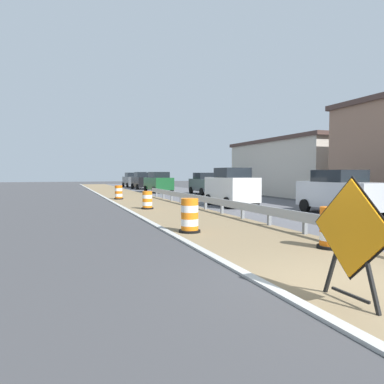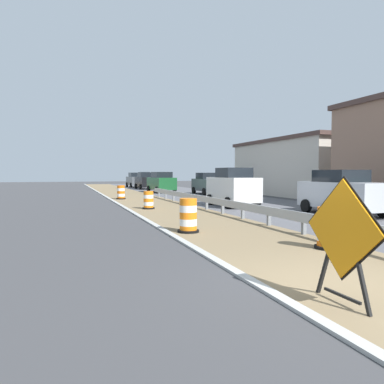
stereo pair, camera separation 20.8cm
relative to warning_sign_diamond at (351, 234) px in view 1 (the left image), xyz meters
The scene contains 15 objects.
ground_plane 1.23m from the warning_sign_diamond, 34.39° to the left, with size 160.00×160.00×0.00m, color #3D3D3F.
curb_near_edge 1.33m from the warning_sign_diamond, 153.62° to the left, with size 0.20×120.00×0.11m, color #ADADA8.
warning_sign_diamond is the anchor object (origin of this frame).
traffic_barrel_nearest 4.13m from the warning_sign_diamond, 52.75° to the left, with size 0.65×0.65×1.07m.
traffic_barrel_close 6.89m from the warning_sign_diamond, 90.52° to the left, with size 0.71×0.71×1.11m.
traffic_barrel_mid 14.87m from the warning_sign_diamond, 88.51° to the left, with size 0.66×0.66×0.96m.
traffic_barrel_far 22.66m from the warning_sign_diamond, 89.90° to the left, with size 0.68×0.68×1.02m.
car_lead_near_lane 39.03m from the warning_sign_diamond, 82.23° to the left, with size 2.06×4.07×2.00m.
car_trailing_near_lane 54.94m from the warning_sign_diamond, 81.14° to the left, with size 1.96×4.80×2.11m.
car_lead_far_lane 31.25m from the warning_sign_diamond, 80.38° to the left, with size 2.16×4.62×2.05m.
car_mid_far_lane 12.38m from the warning_sign_diamond, 48.00° to the left, with size 2.07×4.49×2.09m.
car_trailing_far_lane 45.06m from the warning_sign_diamond, 83.30° to the left, with size 2.19×4.44×2.00m.
car_distant_a 27.51m from the warning_sign_diamond, 72.25° to the left, with size 2.01×4.34×1.97m.
car_distant_b 15.72m from the warning_sign_diamond, 70.06° to the left, with size 1.98×4.02×2.24m.
roadside_shop_far 27.69m from the warning_sign_diamond, 54.72° to the left, with size 7.26×13.39×4.85m.
Camera 1 is at (-4.58, -4.53, 1.94)m, focal length 33.75 mm.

